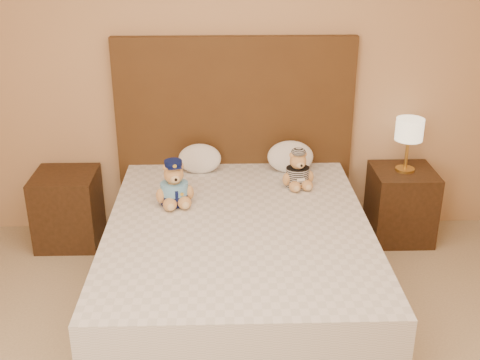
{
  "coord_description": "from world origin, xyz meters",
  "views": [
    {
      "loc": [
        -0.09,
        -2.06,
        2.24
      ],
      "look_at": [
        0.02,
        1.45,
        0.73
      ],
      "focal_mm": 45.0,
      "sensor_mm": 36.0,
      "label": 1
    }
  ],
  "objects_px": {
    "pillow_left": "(200,157)",
    "pillow_right": "(290,155)",
    "teddy_prisoner": "(298,169)",
    "nightstand_right": "(401,204)",
    "nightstand_left": "(68,208)",
    "teddy_police": "(174,183)",
    "bed": "(238,262)",
    "lamp": "(409,132)"
  },
  "relations": [
    {
      "from": "pillow_left",
      "to": "pillow_right",
      "type": "relative_size",
      "value": 0.92
    },
    {
      "from": "pillow_right",
      "to": "teddy_prisoner",
      "type": "bearing_deg",
      "value": -86.45
    },
    {
      "from": "pillow_right",
      "to": "nightstand_right",
      "type": "bearing_deg",
      "value": -2.03
    },
    {
      "from": "nightstand_left",
      "to": "teddy_police",
      "type": "relative_size",
      "value": 1.84
    },
    {
      "from": "nightstand_right",
      "to": "pillow_left",
      "type": "distance_m",
      "value": 1.56
    },
    {
      "from": "teddy_police",
      "to": "pillow_left",
      "type": "xyz_separation_m",
      "value": [
        0.15,
        0.55,
        -0.04
      ]
    },
    {
      "from": "bed",
      "to": "lamp",
      "type": "distance_m",
      "value": 1.59
    },
    {
      "from": "bed",
      "to": "nightstand_right",
      "type": "bearing_deg",
      "value": 32.62
    },
    {
      "from": "nightstand_left",
      "to": "teddy_prisoner",
      "type": "height_order",
      "value": "teddy_prisoner"
    },
    {
      "from": "nightstand_left",
      "to": "lamp",
      "type": "xyz_separation_m",
      "value": [
        2.5,
        0.0,
        0.57
      ]
    },
    {
      "from": "teddy_prisoner",
      "to": "pillow_right",
      "type": "relative_size",
      "value": 0.78
    },
    {
      "from": "teddy_police",
      "to": "pillow_left",
      "type": "distance_m",
      "value": 0.57
    },
    {
      "from": "bed",
      "to": "pillow_left",
      "type": "relative_size",
      "value": 6.42
    },
    {
      "from": "lamp",
      "to": "teddy_prisoner",
      "type": "xyz_separation_m",
      "value": [
        -0.83,
        -0.27,
        -0.17
      ]
    },
    {
      "from": "pillow_right",
      "to": "teddy_police",
      "type": "bearing_deg",
      "value": -145.81
    },
    {
      "from": "nightstand_left",
      "to": "pillow_left",
      "type": "height_order",
      "value": "pillow_left"
    },
    {
      "from": "lamp",
      "to": "teddy_police",
      "type": "bearing_deg",
      "value": -162.59
    },
    {
      "from": "lamp",
      "to": "pillow_right",
      "type": "height_order",
      "value": "lamp"
    },
    {
      "from": "teddy_prisoner",
      "to": "pillow_left",
      "type": "xyz_separation_m",
      "value": [
        -0.68,
        0.3,
        -0.02
      ]
    },
    {
      "from": "nightstand_left",
      "to": "pillow_left",
      "type": "distance_m",
      "value": 1.06
    },
    {
      "from": "teddy_police",
      "to": "pillow_right",
      "type": "relative_size",
      "value": 0.89
    },
    {
      "from": "nightstand_left",
      "to": "pillow_left",
      "type": "relative_size",
      "value": 1.77
    },
    {
      "from": "pillow_left",
      "to": "pillow_right",
      "type": "bearing_deg",
      "value": 0.0
    },
    {
      "from": "nightstand_right",
      "to": "pillow_right",
      "type": "bearing_deg",
      "value": 177.97
    },
    {
      "from": "bed",
      "to": "nightstand_left",
      "type": "relative_size",
      "value": 3.64
    },
    {
      "from": "lamp",
      "to": "teddy_prisoner",
      "type": "relative_size",
      "value": 1.53
    },
    {
      "from": "lamp",
      "to": "teddy_police",
      "type": "relative_size",
      "value": 1.34
    },
    {
      "from": "lamp",
      "to": "pillow_left",
      "type": "xyz_separation_m",
      "value": [
        -1.51,
        0.03,
        -0.19
      ]
    },
    {
      "from": "teddy_police",
      "to": "pillow_left",
      "type": "relative_size",
      "value": 0.96
    },
    {
      "from": "nightstand_left",
      "to": "lamp",
      "type": "bearing_deg",
      "value": 0.0
    },
    {
      "from": "nightstand_left",
      "to": "pillow_right",
      "type": "bearing_deg",
      "value": 1.04
    },
    {
      "from": "bed",
      "to": "teddy_police",
      "type": "xyz_separation_m",
      "value": [
        -0.4,
        0.28,
        0.42
      ]
    },
    {
      "from": "teddy_police",
      "to": "nightstand_left",
      "type": "bearing_deg",
      "value": 134.09
    },
    {
      "from": "nightstand_right",
      "to": "teddy_prisoner",
      "type": "relative_size",
      "value": 2.1
    },
    {
      "from": "teddy_prisoner",
      "to": "pillow_left",
      "type": "distance_m",
      "value": 0.74
    },
    {
      "from": "pillow_left",
      "to": "pillow_right",
      "type": "xyz_separation_m",
      "value": [
        0.66,
        0.0,
        0.01
      ]
    },
    {
      "from": "nightstand_left",
      "to": "teddy_prisoner",
      "type": "distance_m",
      "value": 1.74
    },
    {
      "from": "pillow_right",
      "to": "lamp",
      "type": "bearing_deg",
      "value": -2.03
    },
    {
      "from": "nightstand_right",
      "to": "teddy_prisoner",
      "type": "distance_m",
      "value": 0.96
    },
    {
      "from": "bed",
      "to": "lamp",
      "type": "bearing_deg",
      "value": 32.62
    },
    {
      "from": "lamp",
      "to": "pillow_right",
      "type": "distance_m",
      "value": 0.87
    },
    {
      "from": "lamp",
      "to": "pillow_left",
      "type": "relative_size",
      "value": 1.28
    }
  ]
}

